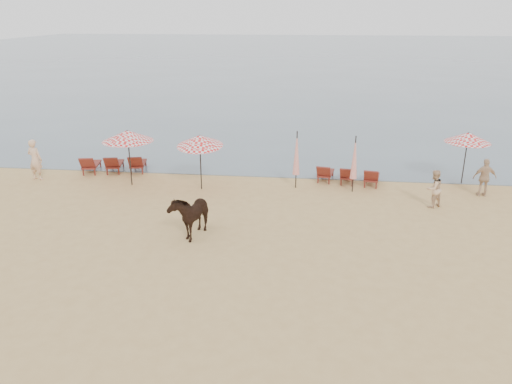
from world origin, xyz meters
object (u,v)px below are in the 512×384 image
at_px(umbrella_closed_right, 355,158).
at_px(umbrella_open_left_b, 200,141).
at_px(umbrella_closed_left, 297,153).
at_px(beachgoer_left, 35,160).
at_px(lounger_cluster_right, 348,175).
at_px(beachgoer_right_b, 485,178).
at_px(beachgoer_right_a, 434,189).
at_px(umbrella_open_right, 468,138).
at_px(lounger_cluster_left, 114,164).
at_px(cow, 191,213).
at_px(umbrella_open_left_a, 128,136).

bearing_deg(umbrella_closed_right, umbrella_open_left_b, -176.39).
bearing_deg(umbrella_closed_left, beachgoer_left, -179.04).
bearing_deg(lounger_cluster_right, umbrella_closed_right, -72.69).
xyz_separation_m(umbrella_open_left_b, umbrella_closed_left, (4.00, 0.63, -0.59)).
bearing_deg(beachgoer_right_b, umbrella_closed_right, -0.35).
height_order(umbrella_open_left_b, beachgoer_right_a, umbrella_open_left_b).
bearing_deg(beachgoer_right_a, umbrella_open_right, -155.54).
bearing_deg(lounger_cluster_left, umbrella_open_left_b, -32.59).
relative_size(umbrella_closed_right, cow, 1.32).
height_order(lounger_cluster_right, umbrella_closed_right, umbrella_closed_right).
relative_size(umbrella_closed_left, umbrella_closed_right, 1.03).
bearing_deg(umbrella_open_left_a, beachgoer_right_a, -17.42).
bearing_deg(lounger_cluster_left, lounger_cluster_right, -12.90).
xyz_separation_m(umbrella_open_left_b, umbrella_closed_right, (6.40, 0.40, -0.64)).
distance_m(umbrella_closed_left, beachgoer_right_a, 5.65).
height_order(beachgoer_right_a, beachgoer_right_b, beachgoer_right_b).
bearing_deg(beachgoer_right_a, cow, -10.74).
relative_size(umbrella_open_left_a, umbrella_closed_left, 0.98).
xyz_separation_m(umbrella_open_right, beachgoer_right_b, (0.44, -1.47, -1.30)).
bearing_deg(lounger_cluster_left, umbrella_open_left_a, -59.99).
bearing_deg(umbrella_open_left_b, umbrella_open_left_a, 171.67).
bearing_deg(lounger_cluster_right, cow, -122.95).
distance_m(umbrella_closed_left, beachgoer_left, 11.67).
bearing_deg(lounger_cluster_left, umbrella_open_right, -10.52).
height_order(lounger_cluster_left, cow, cow).
distance_m(cow, beachgoer_right_b, 12.14).
bearing_deg(umbrella_open_left_b, lounger_cluster_right, 7.74).
height_order(lounger_cluster_left, umbrella_closed_left, umbrella_closed_left).
relative_size(umbrella_open_right, umbrella_closed_right, 0.96).
distance_m(umbrella_open_left_a, umbrella_open_right, 14.51).
xyz_separation_m(umbrella_open_right, cow, (-10.60, -6.53, -1.32)).
relative_size(beachgoer_left, beachgoer_right_b, 1.17).
relative_size(umbrella_open_left_a, beachgoer_right_a, 1.64).
height_order(lounger_cluster_left, lounger_cluster_right, lounger_cluster_left).
xyz_separation_m(umbrella_open_right, beachgoer_left, (-18.90, -1.53, -1.16)).
bearing_deg(lounger_cluster_left, cow, -61.66).
distance_m(cow, beachgoer_right_a, 9.40).
distance_m(umbrella_open_left_a, umbrella_closed_left, 7.19).
xyz_separation_m(umbrella_open_left_b, umbrella_open_right, (11.25, 1.96, -0.03)).
relative_size(lounger_cluster_left, umbrella_closed_left, 1.24).
xyz_separation_m(umbrella_open_left_b, beachgoer_left, (-7.65, 0.43, -1.20)).
relative_size(umbrella_open_left_b, umbrella_closed_right, 1.02).
xyz_separation_m(umbrella_open_right, beachgoer_right_a, (-1.89, -2.96, -1.35)).
distance_m(umbrella_open_left_a, umbrella_closed_right, 9.58).
relative_size(umbrella_closed_left, beachgoer_left, 1.34).
distance_m(lounger_cluster_left, umbrella_open_left_a, 2.81).
bearing_deg(lounger_cluster_right, umbrella_closed_left, -149.73).
xyz_separation_m(umbrella_open_left_b, cow, (0.66, -4.56, -1.35)).
distance_m(umbrella_closed_right, beachgoer_right_a, 3.36).
bearing_deg(lounger_cluster_right, beachgoer_right_b, -0.10).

